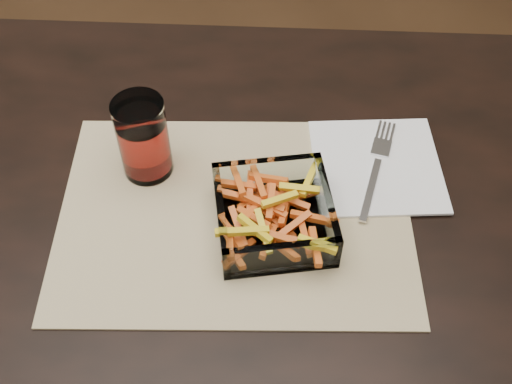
% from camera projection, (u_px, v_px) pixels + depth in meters
% --- Properties ---
extents(dining_table, '(1.60, 0.90, 0.75)m').
position_uv_depth(dining_table, '(163.00, 285.00, 0.86)').
color(dining_table, black).
rests_on(dining_table, ground).
extents(placemat, '(0.46, 0.35, 0.00)m').
position_uv_depth(placemat, '(235.00, 214.00, 0.83)').
color(placemat, tan).
rests_on(placemat, dining_table).
extents(glass_bowl, '(0.16, 0.16, 0.05)m').
position_uv_depth(glass_bowl, '(274.00, 216.00, 0.79)').
color(glass_bowl, white).
rests_on(glass_bowl, placemat).
extents(tumbler, '(0.07, 0.07, 0.12)m').
position_uv_depth(tumbler, '(144.00, 140.00, 0.83)').
color(tumbler, white).
rests_on(tumbler, placemat).
extents(napkin, '(0.19, 0.19, 0.00)m').
position_uv_depth(napkin, '(377.00, 166.00, 0.87)').
color(napkin, white).
rests_on(napkin, placemat).
extents(fork, '(0.06, 0.18, 0.00)m').
position_uv_depth(fork, '(377.00, 165.00, 0.87)').
color(fork, silver).
rests_on(fork, napkin).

